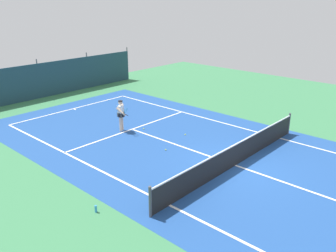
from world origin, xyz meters
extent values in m
plane|color=#387A4C|center=(0.00, 0.00, 0.00)|extent=(36.00, 36.00, 0.00)
cube|color=#1E478C|center=(0.00, 0.00, 0.00)|extent=(11.02, 26.60, 0.01)
cube|color=white|center=(0.00, 11.90, 0.01)|extent=(8.22, 0.10, 0.01)
cube|color=white|center=(-4.11, 0.00, 0.01)|extent=(0.10, 23.80, 0.01)
cube|color=white|center=(4.11, 0.00, 0.01)|extent=(0.10, 23.80, 0.01)
cube|color=white|center=(0.00, 6.40, 0.01)|extent=(8.22, 0.10, 0.01)
cube|color=white|center=(0.00, 0.00, 0.01)|extent=(0.10, 12.80, 0.01)
cube|color=white|center=(0.00, 11.75, 0.01)|extent=(0.10, 0.30, 0.01)
cube|color=black|center=(0.00, 0.00, 0.47)|extent=(9.92, 0.03, 0.95)
cube|color=white|center=(0.00, 0.00, 0.97)|extent=(9.92, 0.04, 0.05)
cylinder|color=#47474C|center=(-5.01, 0.00, 0.55)|extent=(0.10, 0.10, 1.10)
cylinder|color=#47474C|center=(5.01, 0.00, 0.55)|extent=(0.10, 0.10, 1.10)
cube|color=#1E3D4C|center=(0.00, 15.79, 1.20)|extent=(16.22, 0.06, 2.40)
cylinder|color=#595B60|center=(0.00, 15.85, 1.35)|extent=(0.08, 0.08, 2.70)
cylinder|color=#595B60|center=(4.05, 15.85, 1.35)|extent=(0.08, 0.08, 2.70)
cylinder|color=#595B60|center=(8.11, 15.85, 1.35)|extent=(0.08, 0.08, 2.70)
cube|color=#234C1E|center=(0.00, 16.39, 0.55)|extent=(14.60, 0.70, 1.10)
cylinder|color=beige|center=(-0.39, 6.71, 0.41)|extent=(0.12, 0.12, 0.82)
cylinder|color=beige|center=(-0.58, 6.63, 0.41)|extent=(0.12, 0.12, 0.82)
cylinder|color=black|center=(-0.49, 6.67, 0.90)|extent=(0.40, 0.40, 0.22)
cube|color=white|center=(-0.49, 6.67, 1.10)|extent=(0.41, 0.33, 0.56)
sphere|color=beige|center=(-0.49, 6.67, 1.53)|extent=(0.22, 0.22, 0.22)
cylinder|color=black|center=(-0.49, 6.67, 1.62)|extent=(0.23, 0.23, 0.04)
cylinder|color=beige|center=(-0.27, 6.77, 1.13)|extent=(0.09, 0.09, 0.58)
cylinder|color=beige|center=(-0.65, 6.47, 1.13)|extent=(0.29, 0.52, 0.41)
cylinder|color=black|center=(-0.57, 6.18, 1.02)|extent=(0.14, 0.26, 0.13)
torus|color=teal|center=(-0.57, 6.18, 1.24)|extent=(0.33, 0.24, 0.29)
sphere|color=#CCDB33|center=(1.27, 3.77, 0.03)|extent=(0.07, 0.07, 0.07)
sphere|color=#CCDB33|center=(0.44, 5.95, 0.03)|extent=(0.07, 0.07, 0.07)
sphere|color=#CCDB33|center=(-0.81, 3.20, 0.03)|extent=(0.07, 0.07, 0.07)
cylinder|color=#338CD8|center=(-6.02, 1.51, 0.12)|extent=(0.08, 0.08, 0.24)
camera|label=1|loc=(-11.84, -6.99, 6.64)|focal=38.12mm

